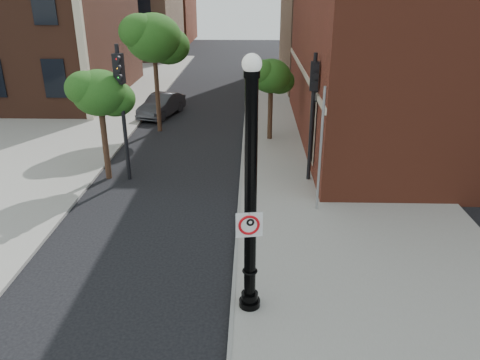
{
  "coord_description": "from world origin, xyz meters",
  "views": [
    {
      "loc": [
        2.5,
        -9.5,
        7.52
      ],
      "look_at": [
        2.18,
        2.0,
        2.66
      ],
      "focal_mm": 35.0,
      "sensor_mm": 36.0,
      "label": 1
    }
  ],
  "objects_px": {
    "no_parking_sign": "(249,225)",
    "traffic_signal_right": "(313,98)",
    "lamppost": "(251,205)",
    "traffic_signal_left": "(121,92)",
    "parked_car": "(162,105)"
  },
  "relations": [
    {
      "from": "traffic_signal_right",
      "to": "parked_car",
      "type": "bearing_deg",
      "value": 133.05
    },
    {
      "from": "traffic_signal_right",
      "to": "traffic_signal_left",
      "type": "bearing_deg",
      "value": -175.26
    },
    {
      "from": "parked_car",
      "to": "traffic_signal_right",
      "type": "height_order",
      "value": "traffic_signal_right"
    },
    {
      "from": "lamppost",
      "to": "traffic_signal_left",
      "type": "relative_size",
      "value": 1.15
    },
    {
      "from": "no_parking_sign",
      "to": "parked_car",
      "type": "xyz_separation_m",
      "value": [
        -5.5,
        18.46,
        -1.81
      ]
    },
    {
      "from": "parked_car",
      "to": "traffic_signal_left",
      "type": "xyz_separation_m",
      "value": [
        0.46,
        -10.04,
        2.99
      ]
    },
    {
      "from": "traffic_signal_left",
      "to": "no_parking_sign",
      "type": "bearing_deg",
      "value": -44.08
    },
    {
      "from": "no_parking_sign",
      "to": "traffic_signal_right",
      "type": "distance_m",
      "value": 8.74
    },
    {
      "from": "lamppost",
      "to": "traffic_signal_right",
      "type": "distance_m",
      "value": 8.55
    },
    {
      "from": "lamppost",
      "to": "no_parking_sign",
      "type": "distance_m",
      "value": 0.44
    },
    {
      "from": "parked_car",
      "to": "traffic_signal_left",
      "type": "distance_m",
      "value": 10.48
    },
    {
      "from": "parked_car",
      "to": "traffic_signal_right",
      "type": "bearing_deg",
      "value": -35.77
    },
    {
      "from": "lamppost",
      "to": "parked_car",
      "type": "distance_m",
      "value": 19.24
    },
    {
      "from": "no_parking_sign",
      "to": "traffic_signal_right",
      "type": "bearing_deg",
      "value": 65.28
    },
    {
      "from": "lamppost",
      "to": "traffic_signal_left",
      "type": "distance_m",
      "value": 9.72
    }
  ]
}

